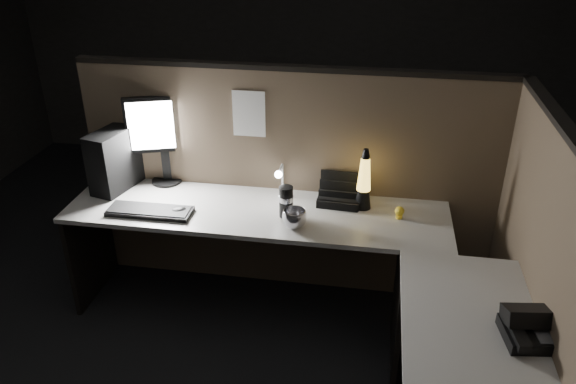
% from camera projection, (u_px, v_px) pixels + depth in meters
% --- Properties ---
extents(floor, '(6.00, 6.00, 0.00)m').
position_uv_depth(floor, '(263.00, 377.00, 3.16)').
color(floor, black).
rests_on(floor, ground).
extents(room_shell, '(6.00, 6.00, 6.00)m').
position_uv_depth(room_shell, '(255.00, 100.00, 2.41)').
color(room_shell, silver).
rests_on(room_shell, ground).
extents(partition_back, '(2.66, 0.06, 1.50)m').
position_uv_depth(partition_back, '(290.00, 185.00, 3.63)').
color(partition_back, brown).
rests_on(partition_back, ground).
extents(partition_right, '(0.06, 1.66, 1.50)m').
position_uv_depth(partition_right, '(534.00, 281.00, 2.71)').
color(partition_right, brown).
rests_on(partition_right, ground).
extents(desk, '(2.60, 1.60, 0.73)m').
position_uv_depth(desk, '(302.00, 269.00, 3.09)').
color(desk, '#A9A69F').
rests_on(desk, ground).
extents(pc_tower, '(0.25, 0.40, 0.39)m').
position_uv_depth(pc_tower, '(115.00, 159.00, 3.56)').
color(pc_tower, black).
rests_on(pc_tower, desk).
extents(monitor, '(0.44, 0.20, 0.58)m').
position_uv_depth(monitor, '(162.00, 131.00, 3.56)').
color(monitor, black).
rests_on(monitor, desk).
extents(keyboard, '(0.50, 0.17, 0.02)m').
position_uv_depth(keyboard, '(150.00, 211.00, 3.33)').
color(keyboard, black).
rests_on(keyboard, desk).
extents(mouse, '(0.12, 0.11, 0.04)m').
position_uv_depth(mouse, '(179.00, 211.00, 3.32)').
color(mouse, black).
rests_on(mouse, desk).
extents(clip_lamp, '(0.05, 0.18, 0.23)m').
position_uv_depth(clip_lamp, '(281.00, 181.00, 3.41)').
color(clip_lamp, silver).
rests_on(clip_lamp, desk).
extents(organizer, '(0.26, 0.23, 0.19)m').
position_uv_depth(organizer, '(340.00, 195.00, 3.45)').
color(organizer, black).
rests_on(organizer, desk).
extents(lava_lamp, '(0.10, 0.10, 0.38)m').
position_uv_depth(lava_lamp, '(364.00, 184.00, 3.33)').
color(lava_lamp, black).
rests_on(lava_lamp, desk).
extents(travel_mug, '(0.09, 0.09, 0.19)m').
position_uv_depth(travel_mug, '(286.00, 202.00, 3.26)').
color(travel_mug, black).
rests_on(travel_mug, desk).
extents(steel_mug, '(0.16, 0.16, 0.11)m').
position_uv_depth(steel_mug, '(294.00, 219.00, 3.17)').
color(steel_mug, '#B9B9C1').
rests_on(steel_mug, desk).
extents(figurine, '(0.05, 0.05, 0.05)m').
position_uv_depth(figurine, '(400.00, 211.00, 3.26)').
color(figurine, yellow).
rests_on(figurine, desk).
extents(pinned_paper, '(0.20, 0.00, 0.29)m').
position_uv_depth(pinned_paper, '(249.00, 114.00, 3.41)').
color(pinned_paper, white).
rests_on(pinned_paper, partition_back).
extents(desk_phone, '(0.27, 0.27, 0.15)m').
position_uv_depth(desk_phone, '(532.00, 326.00, 2.37)').
color(desk_phone, black).
rests_on(desk_phone, desk).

